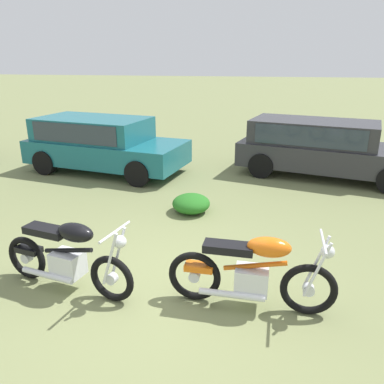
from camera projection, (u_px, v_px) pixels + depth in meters
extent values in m
plane|color=olive|center=(159.00, 291.00, 5.16)|extent=(120.00, 120.00, 0.00)
torus|color=black|center=(112.00, 279.00, 4.87)|extent=(0.63, 0.22, 0.63)
torus|color=black|center=(27.00, 258.00, 5.38)|extent=(0.63, 0.22, 0.63)
cylinder|color=silver|center=(112.00, 279.00, 4.87)|extent=(0.16, 0.13, 0.14)
cylinder|color=silver|center=(27.00, 258.00, 5.38)|extent=(0.16, 0.13, 0.14)
cylinder|color=silver|center=(118.00, 253.00, 4.81)|extent=(0.27, 0.09, 0.74)
cylinder|color=silver|center=(110.00, 259.00, 4.66)|extent=(0.27, 0.09, 0.74)
cube|color=silver|center=(68.00, 263.00, 5.09)|extent=(0.45, 0.38, 0.32)
cylinder|color=black|center=(68.00, 250.00, 5.02)|extent=(0.76, 0.22, 0.22)
ellipsoid|color=black|center=(75.00, 233.00, 4.87)|extent=(0.56, 0.36, 0.24)
cube|color=black|center=(46.00, 231.00, 5.06)|extent=(0.64, 0.36, 0.10)
cube|color=black|center=(29.00, 249.00, 5.31)|extent=(0.39, 0.25, 0.08)
cylinder|color=silver|center=(115.00, 232.00, 4.61)|extent=(0.16, 0.63, 0.03)
sphere|color=silver|center=(120.00, 242.00, 4.63)|extent=(0.19, 0.19, 0.16)
cylinder|color=silver|center=(48.00, 275.00, 5.08)|extent=(0.80, 0.24, 0.08)
torus|color=black|center=(309.00, 290.00, 4.60)|extent=(0.67, 0.11, 0.67)
torus|color=black|center=(194.00, 276.00, 4.88)|extent=(0.67, 0.11, 0.67)
cylinder|color=silver|center=(309.00, 290.00, 4.60)|extent=(0.14, 0.10, 0.14)
cylinder|color=silver|center=(194.00, 276.00, 4.88)|extent=(0.14, 0.10, 0.14)
cylinder|color=silver|center=(316.00, 262.00, 4.56)|extent=(0.27, 0.04, 0.72)
cylinder|color=silver|center=(317.00, 270.00, 4.40)|extent=(0.27, 0.04, 0.72)
cube|color=silver|center=(252.00, 280.00, 4.72)|extent=(0.41, 0.31, 0.32)
cylinder|color=orange|center=(255.00, 266.00, 4.65)|extent=(0.76, 0.08, 0.22)
ellipsoid|color=orange|center=(269.00, 247.00, 4.53)|extent=(0.53, 0.28, 0.24)
cube|color=black|center=(228.00, 248.00, 4.65)|extent=(0.61, 0.26, 0.10)
cube|color=orange|center=(199.00, 267.00, 4.82)|extent=(0.37, 0.19, 0.08)
cylinder|color=silver|center=(323.00, 242.00, 4.37)|extent=(0.05, 0.64, 0.03)
sphere|color=silver|center=(328.00, 252.00, 4.39)|extent=(0.16, 0.16, 0.16)
cylinder|color=silver|center=(232.00, 295.00, 4.67)|extent=(0.80, 0.10, 0.08)
cube|color=#19606B|center=(107.00, 151.00, 10.40)|extent=(4.44, 2.56, 0.60)
cube|color=#19606B|center=(93.00, 129.00, 10.34)|extent=(3.17, 2.15, 0.60)
cube|color=#2D3842|center=(93.00, 128.00, 10.33)|extent=(2.75, 2.11, 0.48)
cylinder|color=black|center=(168.00, 157.00, 10.76)|extent=(0.67, 0.33, 0.64)
cylinder|color=black|center=(138.00, 173.00, 9.24)|extent=(0.67, 0.33, 0.64)
cylinder|color=black|center=(84.00, 149.00, 11.70)|extent=(0.67, 0.33, 0.64)
cylinder|color=black|center=(45.00, 163.00, 10.19)|extent=(0.67, 0.33, 0.64)
cube|color=#2D2D33|center=(327.00, 156.00, 9.94)|extent=(4.69, 2.75, 0.60)
cube|color=#2D2D33|center=(313.00, 132.00, 9.90)|extent=(3.37, 2.26, 0.60)
cube|color=#2D3842|center=(314.00, 131.00, 9.90)|extent=(2.93, 2.18, 0.48)
cylinder|color=black|center=(276.00, 152.00, 11.30)|extent=(0.67, 0.37, 0.64)
cylinder|color=black|center=(261.00, 165.00, 9.91)|extent=(0.67, 0.37, 0.64)
ellipsoid|color=#23691E|center=(191.00, 203.00, 7.73)|extent=(0.75, 0.78, 0.36)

